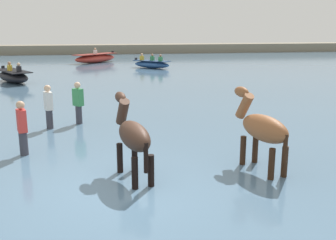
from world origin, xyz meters
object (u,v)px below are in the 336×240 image
object	(u,v)px
boat_mid_channel	(13,76)
boat_near_port	(95,58)
boat_near_starboard	(152,64)
person_spectator_far	(78,106)
horse_lead_chestnut	(262,130)
person_wading_close	(23,132)
person_onlooker_right	(49,110)
horse_trailing_dark_bay	(133,137)

from	to	relation	value
boat_mid_channel	boat_near_port	xyz separation A→B (m)	(4.12, 10.45, 0.02)
boat_near_starboard	person_spectator_far	xyz separation A→B (m)	(-4.10, -15.65, 0.29)
boat_near_port	boat_near_starboard	size ratio (longest dim) A/B	1.37
horse_lead_chestnut	person_wading_close	bearing A→B (deg)	161.22
person_onlooker_right	person_spectator_far	bearing A→B (deg)	30.34
boat_mid_channel	person_wading_close	xyz separation A→B (m)	(2.92, -12.76, 0.24)
boat_mid_channel	boat_near_starboard	xyz separation A→B (m)	(8.15, 5.85, -0.05)
boat_near_port	person_onlooker_right	xyz separation A→B (m)	(-0.91, -20.74, 0.22)
horse_trailing_dark_bay	person_wading_close	distance (m)	3.16
horse_lead_chestnut	person_spectator_far	size ratio (longest dim) A/B	1.23
boat_near_starboard	person_spectator_far	world-z (taller)	person_spectator_far
horse_trailing_dark_bay	person_spectator_far	xyz separation A→B (m)	(-1.39, 4.83, -0.30)
person_onlooker_right	person_spectator_far	xyz separation A→B (m)	(0.84, 0.49, 0.00)
boat_near_port	person_wading_close	xyz separation A→B (m)	(-1.20, -23.21, 0.22)
horse_lead_chestnut	person_onlooker_right	size ratio (longest dim) A/B	1.23
person_wading_close	boat_near_port	bearing A→B (deg)	87.04
horse_trailing_dark_bay	person_spectator_far	size ratio (longest dim) A/B	1.21
boat_mid_channel	boat_near_starboard	bearing A→B (deg)	35.67
horse_trailing_dark_bay	person_onlooker_right	size ratio (longest dim) A/B	1.21
boat_near_starboard	person_wading_close	distance (m)	19.33
horse_lead_chestnut	person_spectator_far	bearing A→B (deg)	131.20
boat_near_port	person_onlooker_right	distance (m)	20.76
horse_lead_chestnut	person_wading_close	distance (m)	5.60
horse_lead_chestnut	boat_near_starboard	distance (m)	20.41
boat_near_starboard	boat_near_port	bearing A→B (deg)	131.20
boat_near_port	boat_mid_channel	bearing A→B (deg)	-111.50
person_onlooker_right	boat_mid_channel	bearing A→B (deg)	107.31
horse_trailing_dark_bay	person_onlooker_right	distance (m)	4.89
boat_near_port	person_spectator_far	bearing A→B (deg)	-90.20
horse_trailing_dark_bay	person_spectator_far	bearing A→B (deg)	106.08
horse_lead_chestnut	boat_near_port	xyz separation A→B (m)	(-4.09, 25.01, -0.54)
boat_mid_channel	person_wading_close	bearing A→B (deg)	-77.12
horse_lead_chestnut	person_spectator_far	distance (m)	6.33
boat_mid_channel	person_onlooker_right	size ratio (longest dim) A/B	1.97
person_wading_close	person_onlooker_right	bearing A→B (deg)	83.27
person_spectator_far	person_wading_close	bearing A→B (deg)	-110.90
horse_lead_chestnut	boat_near_starboard	world-z (taller)	horse_lead_chestnut
boat_mid_channel	person_spectator_far	size ratio (longest dim) A/B	1.97
person_onlooker_right	person_wading_close	world-z (taller)	same
boat_near_starboard	horse_trailing_dark_bay	bearing A→B (deg)	-97.53
boat_near_port	boat_near_starboard	bearing A→B (deg)	-48.80
person_wading_close	person_spectator_far	world-z (taller)	same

